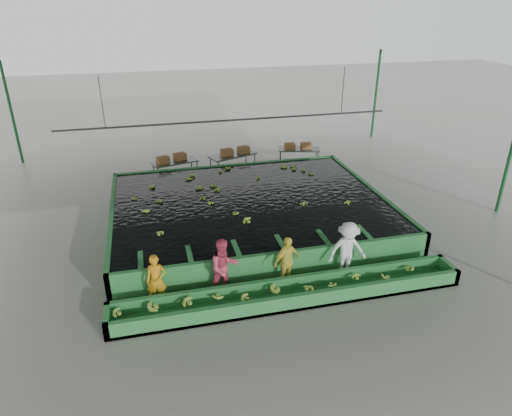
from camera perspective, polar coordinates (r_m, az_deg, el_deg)
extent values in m
plane|color=gray|center=(15.97, 0.43, -3.99)|extent=(80.00, 80.00, 0.00)
cube|color=#96999D|center=(14.22, 0.50, 13.88)|extent=(20.00, 22.00, 0.04)
cube|color=black|center=(16.89, -0.82, 0.94)|extent=(9.70, 7.70, 0.00)
cylinder|color=#59605B|center=(19.43, -3.27, 10.89)|extent=(0.08, 0.08, 14.00)
cylinder|color=#59605B|center=(18.95, -18.72, 12.37)|extent=(0.04, 0.04, 2.00)
cylinder|color=#59605B|center=(20.70, 10.81, 14.23)|extent=(0.04, 0.04, 2.00)
imported|color=orange|center=(12.81, -12.35, -8.81)|extent=(0.57, 0.40, 1.50)
imported|color=#DA4364|center=(12.86, -4.02, -7.41)|extent=(0.97, 0.83, 1.74)
imported|color=#FBF050|center=(13.28, 3.84, -6.70)|extent=(1.00, 0.72, 1.57)
imported|color=white|center=(13.85, 11.34, -5.18)|extent=(1.20, 0.73, 1.80)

